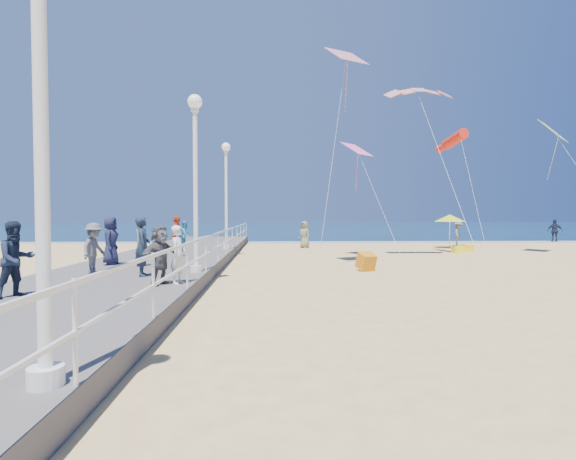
{
  "coord_description": "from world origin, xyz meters",
  "views": [
    {
      "loc": [
        -3.05,
        -13.58,
        2.14
      ],
      "look_at": [
        -2.5,
        2.0,
        1.6
      ],
      "focal_mm": 28.0,
      "sensor_mm": 36.0,
      "label": 1
    }
  ],
  "objects_px": {
    "lamp_post_near": "(40,61)",
    "spectator_6": "(142,243)",
    "beach_walker_a": "(458,233)",
    "woman_holding_toddler": "(178,255)",
    "spectator_0": "(143,246)",
    "beach_walker_c": "(304,235)",
    "toddler_held": "(185,235)",
    "box_kite": "(366,263)",
    "beach_umbrella": "(450,218)",
    "beach_chair_left": "(458,249)",
    "spectator_7": "(16,259)",
    "spectator_5": "(160,255)",
    "spectator_2": "(94,248)",
    "lamp_post_far": "(226,184)",
    "spectator_4": "(111,241)",
    "spectator_3": "(177,236)",
    "beach_walker_b": "(555,231)",
    "beach_chair_right": "(468,248)",
    "lamp_post_mid": "(195,164)"
  },
  "relations": [
    {
      "from": "lamp_post_near",
      "to": "box_kite",
      "type": "distance_m",
      "value": 13.92
    },
    {
      "from": "lamp_post_far",
      "to": "spectator_4",
      "type": "distance_m",
      "value": 8.01
    },
    {
      "from": "lamp_post_near",
      "to": "toddler_held",
      "type": "height_order",
      "value": "lamp_post_near"
    },
    {
      "from": "box_kite",
      "to": "spectator_3",
      "type": "bearing_deg",
      "value": 145.78
    },
    {
      "from": "beach_walker_b",
      "to": "box_kite",
      "type": "distance_m",
      "value": 24.82
    },
    {
      "from": "spectator_7",
      "to": "beach_chair_left",
      "type": "bearing_deg",
      "value": -14.27
    },
    {
      "from": "spectator_5",
      "to": "beach_chair_left",
      "type": "xyz_separation_m",
      "value": [
        13.09,
        13.35,
        -0.95
      ]
    },
    {
      "from": "spectator_2",
      "to": "beach_umbrella",
      "type": "bearing_deg",
      "value": -37.46
    },
    {
      "from": "woman_holding_toddler",
      "to": "beach_walker_c",
      "type": "distance_m",
      "value": 17.82
    },
    {
      "from": "beach_walker_a",
      "to": "lamp_post_near",
      "type": "bearing_deg",
      "value": 178.25
    },
    {
      "from": "spectator_4",
      "to": "lamp_post_near",
      "type": "bearing_deg",
      "value": -167.46
    },
    {
      "from": "woman_holding_toddler",
      "to": "beach_walker_b",
      "type": "bearing_deg",
      "value": -32.61
    },
    {
      "from": "beach_chair_left",
      "to": "lamp_post_far",
      "type": "bearing_deg",
      "value": -171.29
    },
    {
      "from": "toddler_held",
      "to": "beach_umbrella",
      "type": "xyz_separation_m",
      "value": [
        13.47,
        16.65,
        0.29
      ]
    },
    {
      "from": "woman_holding_toddler",
      "to": "beach_walker_a",
      "type": "height_order",
      "value": "woman_holding_toddler"
    },
    {
      "from": "lamp_post_far",
      "to": "spectator_0",
      "type": "distance_m",
      "value": 10.22
    },
    {
      "from": "spectator_3",
      "to": "spectator_4",
      "type": "xyz_separation_m",
      "value": [
        -1.65,
        -2.92,
        -0.0
      ]
    },
    {
      "from": "spectator_4",
      "to": "beach_chair_right",
      "type": "relative_size",
      "value": 3.04
    },
    {
      "from": "spectator_5",
      "to": "lamp_post_near",
      "type": "bearing_deg",
      "value": -147.42
    },
    {
      "from": "woman_holding_toddler",
      "to": "spectator_0",
      "type": "distance_m",
      "value": 1.96
    },
    {
      "from": "spectator_3",
      "to": "beach_walker_c",
      "type": "distance_m",
      "value": 11.61
    },
    {
      "from": "woman_holding_toddler",
      "to": "beach_chair_left",
      "type": "bearing_deg",
      "value": -29.3
    },
    {
      "from": "spectator_2",
      "to": "beach_walker_a",
      "type": "bearing_deg",
      "value": -36.34
    },
    {
      "from": "beach_umbrella",
      "to": "beach_chair_left",
      "type": "relative_size",
      "value": 3.89
    },
    {
      "from": "beach_walker_c",
      "to": "beach_chair_right",
      "type": "height_order",
      "value": "beach_walker_c"
    },
    {
      "from": "lamp_post_mid",
      "to": "box_kite",
      "type": "bearing_deg",
      "value": 28.58
    },
    {
      "from": "lamp_post_near",
      "to": "beach_umbrella",
      "type": "bearing_deg",
      "value": 59.99
    },
    {
      "from": "spectator_3",
      "to": "beach_chair_right",
      "type": "relative_size",
      "value": 3.05
    },
    {
      "from": "lamp_post_mid",
      "to": "spectator_5",
      "type": "distance_m",
      "value": 3.52
    },
    {
      "from": "spectator_0",
      "to": "beach_chair_right",
      "type": "height_order",
      "value": "spectator_0"
    },
    {
      "from": "spectator_0",
      "to": "beach_walker_b",
      "type": "xyz_separation_m",
      "value": [
        25.36,
        20.91,
        -0.36
      ]
    },
    {
      "from": "toddler_held",
      "to": "spectator_5",
      "type": "relative_size",
      "value": 0.49
    },
    {
      "from": "woman_holding_toddler",
      "to": "beach_walker_a",
      "type": "relative_size",
      "value": 0.87
    },
    {
      "from": "beach_walker_a",
      "to": "box_kite",
      "type": "relative_size",
      "value": 2.83
    },
    {
      "from": "spectator_5",
      "to": "spectator_2",
      "type": "bearing_deg",
      "value": 77.65
    },
    {
      "from": "lamp_post_mid",
      "to": "beach_walker_a",
      "type": "relative_size",
      "value": 3.13
    },
    {
      "from": "woman_holding_toddler",
      "to": "beach_walker_c",
      "type": "bearing_deg",
      "value": 0.13
    },
    {
      "from": "spectator_6",
      "to": "beach_walker_b",
      "type": "relative_size",
      "value": 0.9
    },
    {
      "from": "spectator_6",
      "to": "beach_walker_c",
      "type": "height_order",
      "value": "spectator_6"
    },
    {
      "from": "toddler_held",
      "to": "spectator_7",
      "type": "distance_m",
      "value": 3.7
    },
    {
      "from": "spectator_3",
      "to": "beach_umbrella",
      "type": "height_order",
      "value": "beach_umbrella"
    },
    {
      "from": "beach_chair_left",
      "to": "spectator_5",
      "type": "bearing_deg",
      "value": -134.44
    },
    {
      "from": "lamp_post_near",
      "to": "spectator_6",
      "type": "relative_size",
      "value": 3.35
    },
    {
      "from": "spectator_0",
      "to": "beach_walker_a",
      "type": "distance_m",
      "value": 23.64
    },
    {
      "from": "box_kite",
      "to": "spectator_7",
      "type": "bearing_deg",
      "value": -161.77
    },
    {
      "from": "beach_chair_left",
      "to": "beach_umbrella",
      "type": "bearing_deg",
      "value": 75.05
    },
    {
      "from": "toddler_held",
      "to": "beach_umbrella",
      "type": "bearing_deg",
      "value": -24.52
    },
    {
      "from": "toddler_held",
      "to": "beach_walker_c",
      "type": "xyz_separation_m",
      "value": [
        4.26,
        17.11,
        -0.76
      ]
    },
    {
      "from": "beach_walker_c",
      "to": "spectator_6",
      "type": "bearing_deg",
      "value": -69.94
    },
    {
      "from": "beach_walker_b",
      "to": "beach_chair_left",
      "type": "distance_m",
      "value": 14.62
    }
  ]
}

